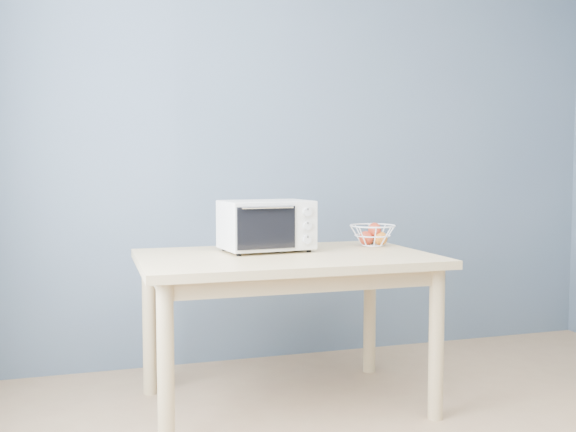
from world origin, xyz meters
name	(u,v)px	position (x,y,z in m)	size (l,w,h in m)	color
room	(566,120)	(0.00, 0.00, 1.30)	(4.01, 4.51, 2.61)	tan
dining_table	(285,275)	(-0.41, 1.42, 0.65)	(1.40, 0.90, 0.75)	tan
toaster_oven	(263,225)	(-0.48, 1.56, 0.88)	(0.47, 0.36, 0.26)	beige
fruit_basket	(373,234)	(0.15, 1.62, 0.81)	(0.30, 0.30, 0.13)	white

